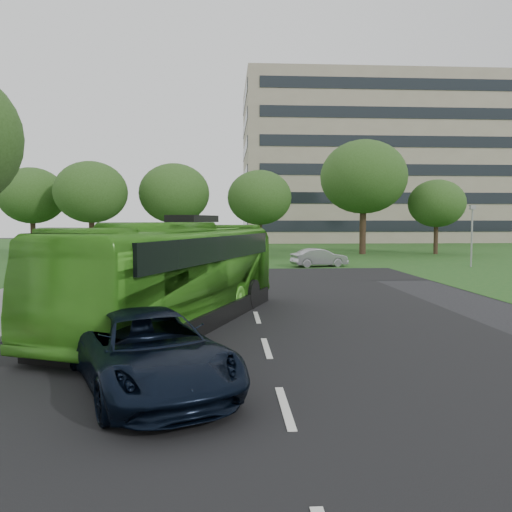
# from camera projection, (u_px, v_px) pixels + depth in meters

# --- Properties ---
(ground) EXTENTS (160.00, 160.00, 0.00)m
(ground) POSITION_uv_depth(u_px,v_px,m) (254.00, 307.00, 18.50)
(ground) COLOR black
(ground) RESTS_ON ground
(street_surfaces) EXTENTS (120.00, 120.00, 0.15)m
(street_surfaces) POSITION_uv_depth(u_px,v_px,m) (234.00, 260.00, 41.13)
(street_surfaces) COLOR black
(street_surfaces) RESTS_ON ground
(office_building) EXTENTS (40.10, 20.10, 25.00)m
(office_building) POSITION_uv_depth(u_px,v_px,m) (369.00, 164.00, 80.60)
(office_building) COLOR gray
(office_building) RESTS_ON ground
(tree_park_a) EXTENTS (6.36, 6.36, 8.45)m
(tree_park_a) POSITION_uv_depth(u_px,v_px,m) (91.00, 192.00, 43.74)
(tree_park_a) COLOR black
(tree_park_a) RESTS_ON ground
(tree_park_b) EXTENTS (6.51, 6.51, 8.54)m
(tree_park_b) POSITION_uv_depth(u_px,v_px,m) (174.00, 194.00, 46.22)
(tree_park_b) COLOR black
(tree_park_b) RESTS_ON ground
(tree_park_c) EXTENTS (5.97, 5.97, 7.93)m
(tree_park_c) POSITION_uv_depth(u_px,v_px,m) (260.00, 198.00, 46.28)
(tree_park_c) COLOR black
(tree_park_c) RESTS_ON ground
(tree_park_d) EXTENTS (8.30, 8.30, 10.97)m
(tree_park_d) POSITION_uv_depth(u_px,v_px,m) (364.00, 177.00, 47.87)
(tree_park_d) COLOR black
(tree_park_d) RESTS_ON ground
(tree_park_e) EXTENTS (5.42, 5.42, 7.22)m
(tree_park_e) POSITION_uv_depth(u_px,v_px,m) (437.00, 204.00, 48.23)
(tree_park_e) COLOR black
(tree_park_e) RESTS_ON ground
(tree_park_f) EXTENTS (6.13, 6.13, 8.19)m
(tree_park_f) POSITION_uv_depth(u_px,v_px,m) (32.00, 196.00, 46.39)
(tree_park_f) COLOR black
(tree_park_f) RESTS_ON ground
(bus) EXTENTS (6.55, 11.57, 3.17)m
(bus) POSITION_uv_depth(u_px,v_px,m) (178.00, 273.00, 15.48)
(bus) COLOR #409220
(bus) RESTS_ON ground
(sedan) EXTENTS (4.12, 2.20, 1.29)m
(sedan) POSITION_uv_depth(u_px,v_px,m) (319.00, 258.00, 34.96)
(sedan) COLOR #99989D
(sedan) RESTS_ON ground
(suv) EXTENTS (4.33, 5.76, 1.45)m
(suv) POSITION_uv_depth(u_px,v_px,m) (148.00, 350.00, 9.56)
(suv) COLOR black
(suv) RESTS_ON ground
(camera_pole) EXTENTS (0.44, 0.41, 4.31)m
(camera_pole) POSITION_uv_depth(u_px,v_px,m) (472.00, 227.00, 34.56)
(camera_pole) COLOR gray
(camera_pole) RESTS_ON ground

